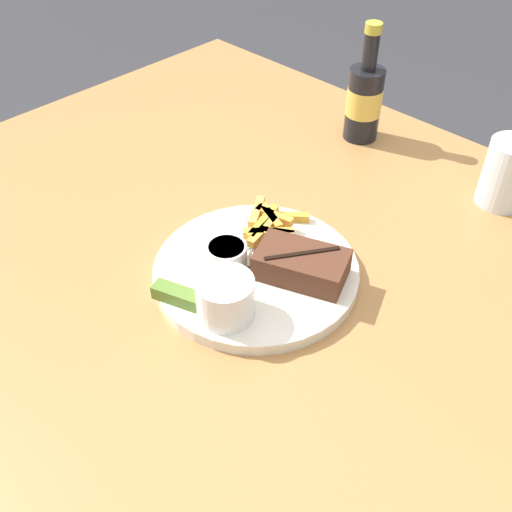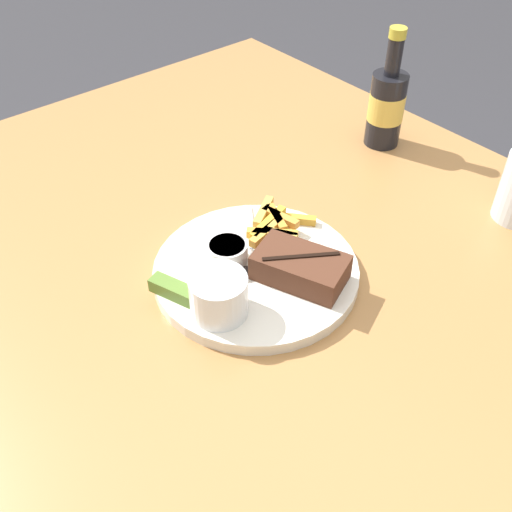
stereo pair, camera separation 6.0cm
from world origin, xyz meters
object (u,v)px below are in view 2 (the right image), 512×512
Objects in this scene: dinner_plate at (256,271)px; pickle_spear at (177,291)px; steak_portion at (300,267)px; dipping_sauce_cup at (227,252)px; fork_utensil at (251,232)px; knife_utensil at (281,267)px; beer_bottle at (386,105)px; coleslaw_cup at (219,294)px.

dinner_plate is 3.53× the size of pickle_spear.
dipping_sauce_cup is (-0.09, -0.06, -0.00)m from steak_portion.
fork_utensil is (-0.03, 0.07, -0.02)m from dipping_sauce_cup.
fork_utensil is (-0.06, 0.04, 0.01)m from dinner_plate.
knife_utensil is (0.09, -0.02, 0.00)m from fork_utensil.
beer_bottle is (-0.06, 0.37, 0.06)m from fork_utensil.
beer_bottle reaches higher than dinner_plate.
coleslaw_cup is (-0.02, -0.12, 0.01)m from steak_portion.
dinner_plate is 2.46× the size of fork_utensil.
steak_portion is at bearing 29.79° from dinner_plate.
dipping_sauce_cup is 0.08m from knife_utensil.
beer_bottle reaches higher than fork_utensil.
dipping_sauce_cup reaches higher than knife_utensil.
fork_utensil is (-0.12, 0.01, -0.02)m from steak_portion.
fork_utensil is 0.09m from knife_utensil.
coleslaw_cup reaches higher than dipping_sauce_cup.
steak_portion is 0.90× the size of knife_utensil.
coleslaw_cup is (0.03, -0.09, 0.04)m from dinner_plate.
fork_utensil is at bearing 104.84° from knife_utensil.
pickle_spear is 0.38× the size of beer_bottle.
dinner_plate is at bearing 161.32° from knife_utensil.
dipping_sauce_cup is at bearing -32.29° from fork_utensil.
steak_portion is 2.46× the size of dipping_sauce_cup.
knife_utensil is 0.42m from beer_bottle.
fork_utensil is at bearing 113.28° from dipping_sauce_cup.
beer_bottle is at bearing 134.41° from fork_utensil.
steak_portion is 0.65× the size of beer_bottle.
dinner_plate is 2.06× the size of steak_portion.
beer_bottle is at bearing 47.67° from knife_utensil.
coleslaw_cup is 0.48× the size of knife_utensil.
dinner_plate is at bearing 0.00° from fork_utensil.
steak_portion is 1.19× the size of fork_utensil.
steak_portion reaches higher than fork_utensil.
coleslaw_cup reaches higher than pickle_spear.
dinner_plate is 0.44m from beer_bottle.
steak_portion is at bearing -64.36° from beer_bottle.
steak_portion is at bearing 29.06° from fork_utensil.
dinner_plate is 3.84× the size of coleslaw_cup.
coleslaw_cup is 0.17m from fork_utensil.
steak_portion reaches higher than dipping_sauce_cup.
knife_utensil is (-0.01, 0.12, -0.03)m from coleslaw_cup.
pickle_spear is 0.54m from beer_bottle.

